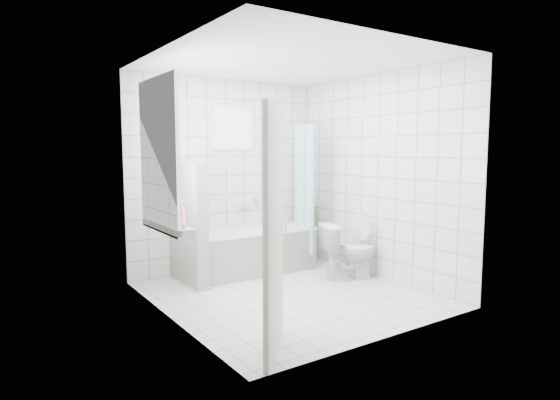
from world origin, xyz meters
TOP-DOWN VIEW (x-y plane):
  - ground at (0.00, 0.00)m, footprint 3.00×3.00m
  - ceiling at (0.00, 0.00)m, footprint 3.00×3.00m
  - wall_back at (0.00, 1.50)m, footprint 2.80×0.02m
  - wall_front at (0.00, -1.50)m, footprint 2.80×0.02m
  - wall_left at (-1.40, 0.00)m, footprint 0.02×3.00m
  - wall_right at (1.40, 0.00)m, footprint 0.02×3.00m
  - window_left at (-1.35, 0.30)m, footprint 0.01×0.90m
  - window_back at (0.10, 1.46)m, footprint 0.50×0.01m
  - window_sill at (-1.31, 0.30)m, footprint 0.18×1.02m
  - door at (-0.98, -1.18)m, footprint 0.57×0.62m
  - bathtub at (0.16, 1.12)m, footprint 1.70×0.77m
  - partition_wall at (-0.76, 1.07)m, footprint 0.15×0.85m
  - tiled_ledge at (1.27, 1.38)m, footprint 0.40×0.24m
  - toilet at (1.03, 0.12)m, footprint 0.80×0.60m
  - curtain_rod at (0.95, 1.10)m, footprint 0.02×0.80m
  - shower_curtain at (0.95, 0.97)m, footprint 0.14×0.48m
  - tub_faucet at (0.26, 1.46)m, footprint 0.18×0.06m
  - sill_bottles at (-1.30, 0.31)m, footprint 0.17×0.77m
  - ledge_bottles at (1.26, 1.35)m, footprint 0.17×0.18m

SIDE VIEW (x-z plane):
  - ground at x=0.00m, z-range 0.00..0.00m
  - tiled_ledge at x=1.27m, z-range 0.00..0.55m
  - bathtub at x=0.16m, z-range 0.00..0.58m
  - toilet at x=1.03m, z-range 0.00..0.72m
  - ledge_bottles at x=1.26m, z-range 0.54..0.81m
  - partition_wall at x=-0.76m, z-range 0.00..1.50m
  - tub_faucet at x=0.26m, z-range 0.82..0.88m
  - window_sill at x=-1.31m, z-range 0.82..0.90m
  - door at x=-0.98m, z-range 0.00..2.00m
  - sill_bottles at x=-1.30m, z-range 0.86..1.19m
  - shower_curtain at x=0.95m, z-range 0.21..1.99m
  - wall_back at x=0.00m, z-range 0.00..2.60m
  - wall_front at x=0.00m, z-range 0.00..2.60m
  - wall_left at x=-1.40m, z-range 0.00..2.60m
  - wall_right at x=1.40m, z-range 0.00..2.60m
  - window_left at x=-1.35m, z-range 0.90..2.30m
  - window_back at x=0.10m, z-range 1.70..2.20m
  - curtain_rod at x=0.95m, z-range 1.99..2.01m
  - ceiling at x=0.00m, z-range 2.60..2.60m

